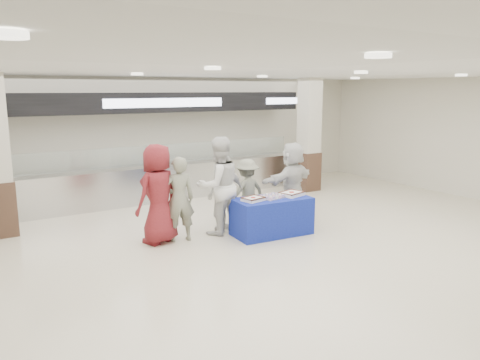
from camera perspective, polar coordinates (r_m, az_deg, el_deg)
ground at (r=8.21m, az=6.20°, el=-9.60°), size 14.00×14.00×0.00m
serving_line at (r=12.47m, az=-9.44°, el=2.90°), size 8.70×0.85×2.80m
column_right at (r=13.54m, az=8.39°, el=5.15°), size 0.55×0.55×3.20m
display_table at (r=9.42m, az=3.88°, el=-4.44°), size 1.62×0.92×0.75m
sheet_cake_left at (r=9.08m, az=1.62°, el=-2.29°), size 0.45×0.38×0.09m
sheet_cake_right at (r=9.56m, az=6.30°, el=-1.64°), size 0.53×0.45×0.10m
cupcake_tray at (r=9.31m, az=3.91°, el=-2.02°), size 0.50×0.41×0.07m
civilian_maroon at (r=8.91m, az=-9.94°, el=-1.70°), size 1.08×0.89×1.89m
soldier_a at (r=8.98m, az=-7.45°, el=-2.33°), size 0.66×0.50×1.64m
chef_tall at (r=9.34m, az=-2.63°, el=-0.72°), size 0.97×0.77×1.97m
chef_short at (r=9.57m, az=-1.73°, el=-1.59°), size 0.99×0.58×1.59m
soldier_b at (r=10.09m, az=0.82°, el=-1.42°), size 0.95×0.59×1.42m
civilian_white at (r=10.42m, az=6.38°, el=-0.17°), size 1.70×0.91×1.75m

